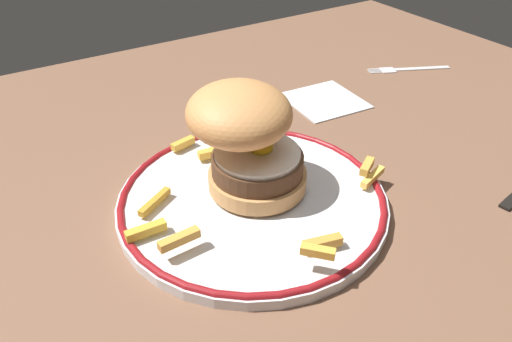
# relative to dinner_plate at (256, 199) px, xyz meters

# --- Properties ---
(ground_plane) EXTENTS (1.33, 1.04, 0.04)m
(ground_plane) POSITION_rel_dinner_plate_xyz_m (-0.00, 0.00, -0.03)
(ground_plane) COLOR brown
(dinner_plate) EXTENTS (0.29, 0.29, 0.02)m
(dinner_plate) POSITION_rel_dinner_plate_xyz_m (0.00, 0.00, 0.00)
(dinner_plate) COLOR silver
(dinner_plate) RESTS_ON ground_plane
(burger) EXTENTS (0.13, 0.14, 0.12)m
(burger) POSITION_rel_dinner_plate_xyz_m (0.00, 0.02, 0.07)
(burger) COLOR tan
(burger) RESTS_ON dinner_plate
(fries_pile) EXTENTS (0.29, 0.27, 0.03)m
(fries_pile) POSITION_rel_dinner_plate_xyz_m (-0.01, 0.01, 0.02)
(fries_pile) COLOR gold
(fries_pile) RESTS_ON dinner_plate
(fork) EXTENTS (0.14, 0.07, 0.00)m
(fork) POSITION_rel_dinner_plate_xyz_m (0.42, 0.17, -0.01)
(fork) COLOR silver
(fork) RESTS_ON ground_plane
(napkin) EXTENTS (0.11, 0.11, 0.00)m
(napkin) POSITION_rel_dinner_plate_xyz_m (0.22, 0.16, -0.01)
(napkin) COLOR silver
(napkin) RESTS_ON ground_plane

